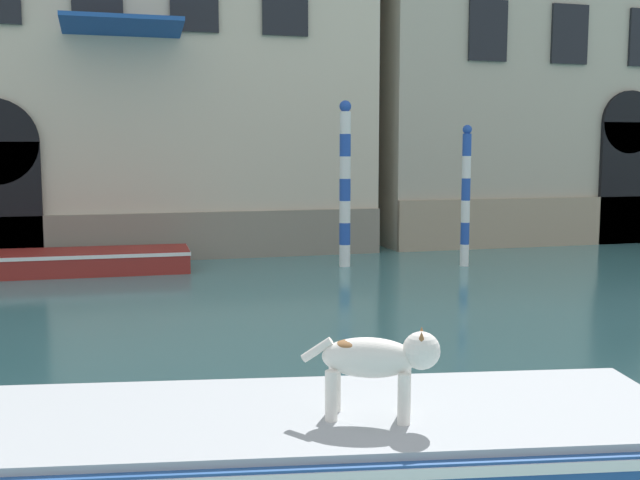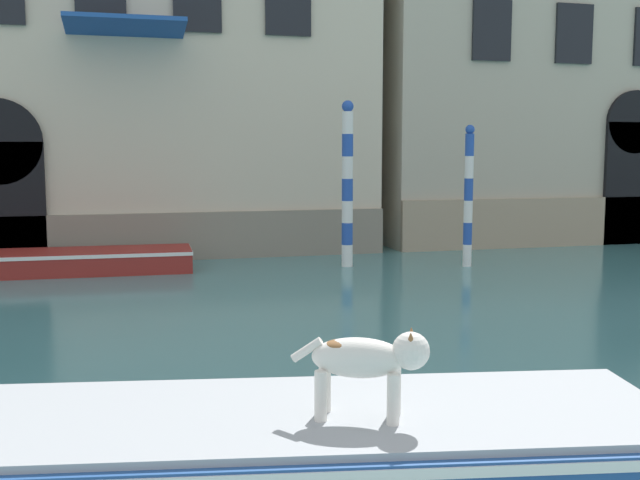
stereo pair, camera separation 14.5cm
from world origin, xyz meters
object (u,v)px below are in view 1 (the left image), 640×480
(boat_foreground, at_px, (300,447))
(mooring_pole_0, at_px, (466,195))
(boat_moored_near_palazzo, at_px, (49,262))
(mooring_pole_1, at_px, (345,183))
(dog_on_deck, at_px, (379,359))

(boat_foreground, xyz_separation_m, mooring_pole_0, (6.58, 10.37, 1.33))
(boat_foreground, distance_m, mooring_pole_0, 12.35)
(boat_moored_near_palazzo, distance_m, mooring_pole_0, 9.58)
(mooring_pole_1, bearing_deg, dog_on_deck, -106.09)
(mooring_pole_0, bearing_deg, boat_foreground, -122.41)
(dog_on_deck, bearing_deg, boat_moored_near_palazzo, 128.95)
(boat_moored_near_palazzo, distance_m, mooring_pole_1, 6.88)
(boat_foreground, height_order, mooring_pole_1, mooring_pole_1)
(dog_on_deck, bearing_deg, mooring_pole_1, 97.33)
(boat_moored_near_palazzo, bearing_deg, dog_on_deck, -72.87)
(boat_foreground, relative_size, mooring_pole_0, 1.99)
(mooring_pole_0, bearing_deg, mooring_pole_1, 165.20)
(boat_foreground, height_order, mooring_pole_0, mooring_pole_0)
(boat_moored_near_palazzo, bearing_deg, mooring_pole_1, -3.87)
(mooring_pole_1, bearing_deg, mooring_pole_0, -14.80)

